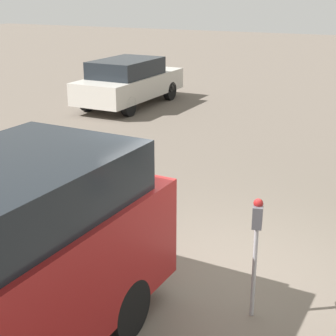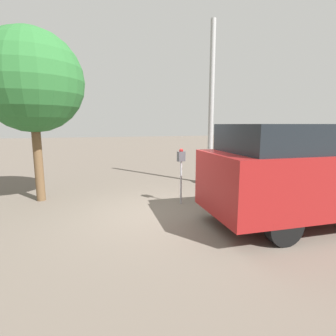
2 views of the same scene
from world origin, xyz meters
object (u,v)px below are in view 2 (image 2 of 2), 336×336
at_px(street_tree, 32,82).
at_px(lamp_post, 211,129).
at_px(parking_meter_near, 181,163).
at_px(parked_van, 322,169).

bearing_deg(street_tree, lamp_post, 5.50).
bearing_deg(street_tree, parking_meter_near, -22.39).
distance_m(parking_meter_near, parked_van, 3.25).
xyz_separation_m(parking_meter_near, parked_van, (2.50, -2.07, 0.05)).
height_order(parking_meter_near, street_tree, street_tree).
relative_size(parking_meter_near, parked_van, 0.28).
xyz_separation_m(parked_van, street_tree, (-6.16, 3.57, 2.07)).
xyz_separation_m(lamp_post, street_tree, (-5.51, -0.53, 1.27)).
bearing_deg(parked_van, parking_meter_near, 142.99).
relative_size(parked_van, street_tree, 1.15).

